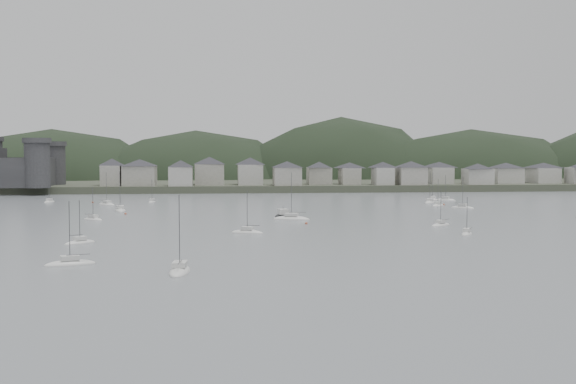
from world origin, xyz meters
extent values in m
plane|color=slate|center=(0.00, 0.00, 0.00)|extent=(900.00, 900.00, 0.00)
cube|color=#383D2D|center=(0.00, 295.00, 1.50)|extent=(900.00, 250.00, 3.00)
ellipsoid|color=black|center=(-110.87, 271.94, -10.14)|extent=(138.98, 92.48, 81.13)
ellipsoid|color=black|center=(-32.30, 272.87, -9.97)|extent=(132.08, 90.41, 79.74)
ellipsoid|color=black|center=(50.65, 272.93, -12.68)|extent=(133.88, 88.37, 101.41)
ellipsoid|color=black|center=(125.95, 267.91, -10.32)|extent=(165.81, 81.78, 82.55)
cylinder|color=#333235|center=(-92.00, 166.00, 12.00)|extent=(10.00, 10.00, 18.00)
cylinder|color=#333235|center=(-92.00, 194.00, 11.50)|extent=(10.00, 10.00, 17.00)
cube|color=#333235|center=(-92.00, 180.00, 9.00)|extent=(3.50, 30.00, 12.00)
cube|color=gray|center=(-65.00, 181.96, 7.29)|extent=(8.34, 12.91, 8.59)
pyramid|color=#2A2A30|center=(-65.00, 181.96, 13.09)|extent=(15.78, 15.78, 3.01)
cube|color=gray|center=(-53.32, 181.32, 7.18)|extent=(13.68, 13.35, 8.36)
pyramid|color=#2A2A30|center=(-53.32, 181.32, 12.82)|extent=(20.07, 20.07, 2.93)
cube|color=#A9A69E|center=(-35.57, 176.02, 7.04)|extent=(9.78, 10.20, 8.08)
pyramid|color=#2A2A30|center=(-35.57, 176.02, 12.49)|extent=(14.83, 14.83, 2.83)
cube|color=gray|center=(-23.51, 185.65, 7.55)|extent=(12.59, 13.33, 9.09)
pyramid|color=#2A2A30|center=(-23.51, 185.65, 13.68)|extent=(19.24, 19.24, 3.18)
cube|color=#A9A69E|center=(-5.75, 184.10, 7.43)|extent=(10.74, 12.17, 8.87)
pyramid|color=#2A2A30|center=(-5.75, 184.10, 13.42)|extent=(17.01, 17.01, 3.10)
cube|color=gray|center=(9.92, 177.53, 6.85)|extent=(11.63, 12.09, 7.69)
pyramid|color=#2A2A30|center=(9.92, 177.53, 12.04)|extent=(17.61, 17.61, 2.69)
cube|color=gray|center=(25.25, 186.19, 6.72)|extent=(10.37, 9.35, 7.44)
pyramid|color=#2A2A30|center=(25.25, 186.19, 11.74)|extent=(14.65, 14.65, 2.60)
cube|color=gray|center=(38.63, 183.79, 6.61)|extent=(8.24, 12.20, 7.22)
pyramid|color=#2A2A30|center=(38.63, 183.79, 11.48)|extent=(15.17, 15.17, 2.53)
cube|color=#A9A69E|center=(52.50, 178.55, 6.73)|extent=(8.06, 10.91, 7.46)
pyramid|color=#2A2A30|center=(52.50, 178.55, 11.77)|extent=(14.08, 14.08, 2.61)
cube|color=gray|center=(64.81, 177.06, 6.83)|extent=(11.73, 11.78, 7.66)
pyramid|color=#2A2A30|center=(64.81, 177.06, 12.00)|extent=(17.46, 17.46, 2.68)
cube|color=#A9A69E|center=(80.64, 186.91, 6.67)|extent=(10.19, 13.02, 7.33)
pyramid|color=#2A2A30|center=(80.64, 186.91, 11.62)|extent=(17.23, 17.23, 2.57)
cube|color=#A9A69E|center=(95.55, 178.06, 6.44)|extent=(11.70, 9.81, 6.88)
pyramid|color=#2A2A30|center=(95.55, 178.06, 11.08)|extent=(15.97, 15.97, 2.41)
cube|color=#A9A69E|center=(112.40, 186.91, 6.50)|extent=(12.83, 12.48, 7.00)
pyramid|color=#2A2A30|center=(112.40, 186.91, 11.22)|extent=(18.79, 18.79, 2.45)
cube|color=#A9A69E|center=(130.73, 187.42, 6.48)|extent=(11.07, 13.50, 6.97)
pyramid|color=#2A2A30|center=(130.73, 187.42, 11.19)|extent=(18.25, 18.25, 2.44)
ellipsoid|color=silver|center=(32.31, 20.27, 0.05)|extent=(4.79, 6.33, 1.23)
cube|color=silver|center=(32.31, 20.27, 0.97)|extent=(2.26, 2.55, 0.70)
cylinder|color=#3F3F42|center=(32.31, 20.27, 4.06)|extent=(0.12, 0.12, 7.71)
cylinder|color=#3F3F42|center=(32.87, 19.30, 1.52)|extent=(1.47, 2.46, 0.10)
ellipsoid|color=silver|center=(-77.96, 125.38, 0.05)|extent=(3.49, 6.60, 1.26)
cube|color=silver|center=(-77.96, 125.38, 0.98)|extent=(1.88, 2.48, 0.70)
cylinder|color=#3F3F42|center=(-77.96, 125.38, 4.14)|extent=(0.12, 0.12, 7.88)
cylinder|color=#3F3F42|center=(-78.24, 126.47, 1.53)|extent=(0.79, 2.77, 0.10)
ellipsoid|color=silver|center=(52.22, 109.40, 0.05)|extent=(6.69, 8.65, 1.69)
cube|color=silver|center=(52.22, 109.40, 1.20)|extent=(3.13, 3.50, 0.70)
cylinder|color=#3F3F42|center=(52.22, 109.40, 5.49)|extent=(0.12, 0.12, 10.58)
cylinder|color=#3F3F42|center=(51.44, 110.71, 1.75)|extent=(2.05, 3.31, 0.10)
ellipsoid|color=silver|center=(-42.52, 121.32, 0.05)|extent=(2.67, 6.32, 1.23)
cube|color=silver|center=(-42.52, 121.32, 0.96)|extent=(1.59, 2.29, 0.70)
cylinder|color=#3F3F42|center=(-42.52, 121.32, 4.04)|extent=(0.12, 0.12, 7.67)
cylinder|color=#3F3F42|center=(-42.39, 120.23, 1.51)|extent=(0.42, 2.75, 0.10)
ellipsoid|color=silver|center=(-1.05, 55.82, 0.05)|extent=(10.04, 5.65, 1.91)
cube|color=silver|center=(-1.05, 55.82, 1.31)|extent=(3.81, 2.97, 0.70)
cylinder|color=#3F3F42|center=(-1.05, 55.82, 6.18)|extent=(0.12, 0.12, 11.95)
cylinder|color=#3F3F42|center=(0.60, 56.31, 1.86)|extent=(4.15, 1.32, 0.10)
ellipsoid|color=silver|center=(-51.54, 59.73, 0.05)|extent=(6.44, 5.99, 1.34)
cube|color=silver|center=(-51.54, 59.73, 1.02)|extent=(2.73, 2.64, 0.70)
cylinder|color=#3F3F42|center=(-51.54, 59.73, 4.37)|extent=(0.12, 0.12, 8.35)
cylinder|color=#3F3F42|center=(-52.45, 58.94, 1.57)|extent=(2.33, 2.04, 0.10)
ellipsoid|color=silver|center=(-42.40, -11.73, 0.05)|extent=(8.11, 4.73, 1.55)
cube|color=silver|center=(-42.40, -11.73, 1.12)|extent=(3.10, 2.45, 0.70)
cylinder|color=#3F3F42|center=(-42.40, -11.73, 5.03)|extent=(0.12, 0.12, 9.66)
cylinder|color=#3F3F42|center=(-41.08, -12.16, 1.67)|extent=(3.34, 1.17, 0.10)
ellipsoid|color=silver|center=(-56.11, 110.16, 0.05)|extent=(7.55, 8.17, 1.69)
cube|color=silver|center=(-56.11, 110.16, 1.19)|extent=(3.33, 3.45, 0.70)
cylinder|color=#3F3F42|center=(-56.11, 110.16, 5.48)|extent=(0.12, 0.12, 10.55)
cylinder|color=#3F3F42|center=(-57.10, 109.01, 1.74)|extent=(2.55, 2.95, 0.10)
ellipsoid|color=silver|center=(-48.52, 86.75, 0.05)|extent=(4.67, 9.64, 1.85)
cube|color=silver|center=(-48.52, 86.75, 1.27)|extent=(2.62, 3.56, 0.70)
cylinder|color=#3F3F42|center=(-48.52, 86.75, 5.98)|extent=(0.12, 0.12, 11.55)
cylinder|color=#3F3F42|center=(-48.84, 85.12, 1.82)|extent=(0.90, 4.10, 0.10)
ellipsoid|color=silver|center=(55.25, 85.95, 0.05)|extent=(7.08, 6.95, 1.50)
cube|color=silver|center=(55.25, 85.95, 1.10)|extent=(3.04, 3.02, 0.70)
cylinder|color=#3F3F42|center=(55.25, 85.95, 4.90)|extent=(0.12, 0.12, 9.40)
cylinder|color=#3F3F42|center=(54.27, 85.01, 1.65)|extent=(2.51, 2.42, 0.10)
ellipsoid|color=silver|center=(32.33, 37.49, 0.05)|extent=(6.69, 5.96, 1.36)
cube|color=silver|center=(32.33, 37.49, 1.03)|extent=(2.80, 2.66, 0.70)
cylinder|color=#3F3F42|center=(32.33, 37.49, 4.46)|extent=(0.12, 0.12, 8.52)
cylinder|color=#3F3F42|center=(33.29, 36.72, 1.58)|extent=(2.46, 1.99, 0.10)
ellipsoid|color=silver|center=(57.31, 122.46, 0.05)|extent=(3.38, 8.04, 1.56)
cube|color=silver|center=(57.31, 122.46, 1.13)|extent=(2.02, 2.91, 0.70)
cylinder|color=#3F3F42|center=(57.31, 122.46, 5.08)|extent=(0.12, 0.12, 9.75)
cylinder|color=#3F3F42|center=(57.15, 123.85, 1.68)|extent=(0.50, 3.50, 0.10)
ellipsoid|color=silver|center=(50.65, 95.84, 0.05)|extent=(6.30, 6.47, 1.37)
cube|color=silver|center=(50.65, 95.84, 1.03)|extent=(2.74, 2.77, 0.70)
cylinder|color=#3F3F42|center=(50.65, 95.84, 4.48)|extent=(0.12, 0.12, 8.56)
cylinder|color=#3F3F42|center=(49.80, 96.73, 1.58)|extent=(2.19, 2.30, 0.10)
ellipsoid|color=silver|center=(-25.28, -20.00, 0.05)|extent=(3.57, 9.02, 1.76)
cube|color=silver|center=(-25.28, -20.00, 1.23)|extent=(2.20, 3.24, 0.70)
cylinder|color=#3F3F42|center=(-25.28, -20.00, 5.70)|extent=(0.12, 0.12, 11.01)
cylinder|color=#3F3F42|center=(-25.14, -21.58, 1.78)|extent=(0.44, 3.96, 0.10)
ellipsoid|color=silver|center=(-13.59, 27.19, 0.05)|extent=(7.51, 4.82, 1.43)
cube|color=silver|center=(-13.59, 27.19, 1.07)|extent=(2.92, 2.41, 0.70)
cylinder|color=#3F3F42|center=(-13.59, 27.19, 4.68)|extent=(0.12, 0.12, 8.97)
cylinder|color=#3F3F42|center=(-12.39, 27.67, 1.62)|extent=(3.03, 1.31, 0.10)
ellipsoid|color=silver|center=(61.15, 119.74, 0.05)|extent=(7.46, 5.63, 1.45)
cube|color=silver|center=(61.15, 119.74, 1.08)|extent=(3.00, 2.65, 0.70)
cylinder|color=#3F3F42|center=(61.15, 119.74, 4.74)|extent=(0.12, 0.12, 9.08)
cylinder|color=#3F3F42|center=(60.02, 119.09, 1.63)|extent=(2.89, 1.71, 0.10)
ellipsoid|color=silver|center=(-45.87, 13.71, 0.05)|extent=(6.15, 5.84, 1.29)
cube|color=silver|center=(-45.87, 13.71, 0.99)|extent=(2.62, 2.56, 0.70)
cylinder|color=#3F3F42|center=(-45.87, 13.71, 4.22)|extent=(0.12, 0.12, 8.04)
cylinder|color=#3F3F42|center=(-46.73, 14.49, 1.54)|extent=(2.21, 2.02, 0.10)
ellipsoid|color=black|center=(-2.81, 60.23, 0.05)|extent=(5.37, 9.50, 1.98)
cube|color=silver|center=(-2.81, 60.23, 1.69)|extent=(3.11, 3.24, 1.40)
cylinder|color=#3F3F42|center=(-2.81, 60.23, 2.59)|extent=(0.10, 0.10, 1.20)
sphere|color=#AF553A|center=(53.71, 99.19, 0.15)|extent=(0.70, 0.70, 0.70)
sphere|color=#AF553A|center=(-62.52, 120.99, 0.15)|extent=(0.70, 0.70, 0.70)
sphere|color=#AF553A|center=(-45.50, 75.43, 0.15)|extent=(0.70, 0.70, 0.70)
sphere|color=#AF553A|center=(1.37, 44.58, 0.15)|extent=(0.70, 0.70, 0.70)
camera|label=1|loc=(-19.64, -119.60, 17.32)|focal=43.07mm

